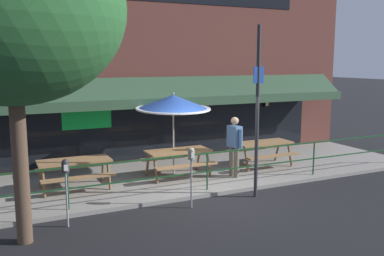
{
  "coord_description": "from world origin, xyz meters",
  "views": [
    {
      "loc": [
        -4.84,
        -9.08,
        3.36
      ],
      "look_at": [
        0.18,
        1.6,
        1.5
      ],
      "focal_mm": 40.0,
      "sensor_mm": 36.0,
      "label": 1
    }
  ],
  "objects_px": {
    "parking_meter_near": "(66,172)",
    "parking_meter_far": "(191,159)",
    "picnic_table_right": "(263,147)",
    "picnic_table_left": "(74,166)",
    "patio_umbrella_centre": "(173,103)",
    "pedestrian_walking": "(234,143)",
    "picnic_table_centre": "(178,156)",
    "street_sign_pole": "(257,111)"
  },
  "relations": [
    {
      "from": "picnic_table_left",
      "to": "pedestrian_walking",
      "type": "height_order",
      "value": "pedestrian_walking"
    },
    {
      "from": "parking_meter_near",
      "to": "picnic_table_centre",
      "type": "bearing_deg",
      "value": 33.3
    },
    {
      "from": "picnic_table_left",
      "to": "street_sign_pole",
      "type": "xyz_separation_m",
      "value": [
        4.01,
        -2.25,
        1.45
      ]
    },
    {
      "from": "picnic_table_left",
      "to": "patio_umbrella_centre",
      "type": "distance_m",
      "value": 3.24
    },
    {
      "from": "picnic_table_right",
      "to": "pedestrian_walking",
      "type": "distance_m",
      "value": 1.63
    },
    {
      "from": "patio_umbrella_centre",
      "to": "street_sign_pole",
      "type": "distance_m",
      "value": 2.81
    },
    {
      "from": "street_sign_pole",
      "to": "picnic_table_right",
      "type": "bearing_deg",
      "value": 52.09
    },
    {
      "from": "picnic_table_centre",
      "to": "parking_meter_near",
      "type": "relative_size",
      "value": 1.27
    },
    {
      "from": "parking_meter_near",
      "to": "street_sign_pole",
      "type": "xyz_separation_m",
      "value": [
        4.56,
        0.02,
        1.01
      ]
    },
    {
      "from": "picnic_table_right",
      "to": "street_sign_pole",
      "type": "bearing_deg",
      "value": -127.91
    },
    {
      "from": "patio_umbrella_centre",
      "to": "parking_meter_near",
      "type": "xyz_separation_m",
      "value": [
        -3.43,
        -2.59,
        -1.03
      ]
    },
    {
      "from": "picnic_table_left",
      "to": "parking_meter_near",
      "type": "distance_m",
      "value": 2.38
    },
    {
      "from": "patio_umbrella_centre",
      "to": "pedestrian_walking",
      "type": "distance_m",
      "value": 2.09
    },
    {
      "from": "pedestrian_walking",
      "to": "picnic_table_centre",
      "type": "bearing_deg",
      "value": 154.57
    },
    {
      "from": "picnic_table_left",
      "to": "parking_meter_near",
      "type": "xyz_separation_m",
      "value": [
        -0.56,
        -2.27,
        0.44
      ]
    },
    {
      "from": "picnic_table_right",
      "to": "parking_meter_near",
      "type": "xyz_separation_m",
      "value": [
        -6.3,
        -2.25,
        0.44
      ]
    },
    {
      "from": "patio_umbrella_centre",
      "to": "parking_meter_near",
      "type": "relative_size",
      "value": 1.67
    },
    {
      "from": "picnic_table_left",
      "to": "street_sign_pole",
      "type": "relative_size",
      "value": 0.43
    },
    {
      "from": "picnic_table_left",
      "to": "parking_meter_far",
      "type": "distance_m",
      "value": 3.23
    },
    {
      "from": "parking_meter_far",
      "to": "picnic_table_centre",
      "type": "bearing_deg",
      "value": 73.94
    },
    {
      "from": "pedestrian_walking",
      "to": "street_sign_pole",
      "type": "bearing_deg",
      "value": -100.87
    },
    {
      "from": "picnic_table_left",
      "to": "patio_umbrella_centre",
      "type": "relative_size",
      "value": 0.76
    },
    {
      "from": "picnic_table_right",
      "to": "parking_meter_near",
      "type": "distance_m",
      "value": 6.71
    },
    {
      "from": "picnic_table_right",
      "to": "parking_meter_near",
      "type": "relative_size",
      "value": 1.27
    },
    {
      "from": "picnic_table_right",
      "to": "parking_meter_far",
      "type": "distance_m",
      "value": 4.24
    },
    {
      "from": "patio_umbrella_centre",
      "to": "street_sign_pole",
      "type": "xyz_separation_m",
      "value": [
        1.14,
        -2.57,
        -0.02
      ]
    },
    {
      "from": "picnic_table_left",
      "to": "picnic_table_centre",
      "type": "xyz_separation_m",
      "value": [
        2.87,
        -0.02,
        0.0
      ]
    },
    {
      "from": "picnic_table_left",
      "to": "picnic_table_right",
      "type": "bearing_deg",
      "value": -0.2
    },
    {
      "from": "pedestrian_walking",
      "to": "parking_meter_far",
      "type": "distance_m",
      "value": 2.65
    },
    {
      "from": "patio_umbrella_centre",
      "to": "pedestrian_walking",
      "type": "relative_size",
      "value": 1.39
    },
    {
      "from": "parking_meter_near",
      "to": "parking_meter_far",
      "type": "distance_m",
      "value": 2.77
    },
    {
      "from": "patio_umbrella_centre",
      "to": "parking_meter_near",
      "type": "distance_m",
      "value": 4.42
    },
    {
      "from": "parking_meter_near",
      "to": "picnic_table_right",
      "type": "bearing_deg",
      "value": 19.68
    },
    {
      "from": "picnic_table_centre",
      "to": "patio_umbrella_centre",
      "type": "distance_m",
      "value": 1.51
    },
    {
      "from": "parking_meter_far",
      "to": "street_sign_pole",
      "type": "relative_size",
      "value": 0.34
    },
    {
      "from": "picnic_table_left",
      "to": "picnic_table_right",
      "type": "xyz_separation_m",
      "value": [
        5.75,
        -0.02,
        0.0
      ]
    },
    {
      "from": "pedestrian_walking",
      "to": "parking_meter_near",
      "type": "xyz_separation_m",
      "value": [
        -4.86,
        -1.57,
        0.09
      ]
    },
    {
      "from": "parking_meter_near",
      "to": "parking_meter_far",
      "type": "xyz_separation_m",
      "value": [
        2.77,
        -0.04,
        0.0
      ]
    },
    {
      "from": "patio_umbrella_centre",
      "to": "parking_meter_far",
      "type": "bearing_deg",
      "value": -104.09
    },
    {
      "from": "picnic_table_centre",
      "to": "pedestrian_walking",
      "type": "xyz_separation_m",
      "value": [
        1.43,
        -0.68,
        0.35
      ]
    },
    {
      "from": "patio_umbrella_centre",
      "to": "picnic_table_left",
      "type": "bearing_deg",
      "value": -173.7
    },
    {
      "from": "picnic_table_right",
      "to": "street_sign_pole",
      "type": "relative_size",
      "value": 0.43
    }
  ]
}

